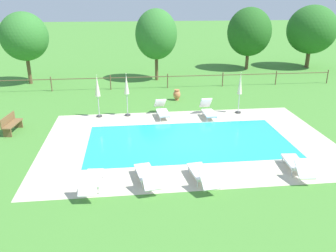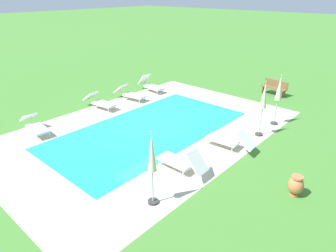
{
  "view_description": "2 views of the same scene",
  "coord_description": "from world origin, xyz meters",
  "px_view_note": "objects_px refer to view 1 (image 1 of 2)",
  "views": [
    {
      "loc": [
        -2.64,
        -14.6,
        6.35
      ],
      "look_at": [
        -0.89,
        0.5,
        0.6
      ],
      "focal_mm": 37.0,
      "sensor_mm": 36.0,
      "label": 1
    },
    {
      "loc": [
        8.59,
        8.81,
        5.79
      ],
      "look_at": [
        0.0,
        1.15,
        0.52
      ],
      "focal_mm": 31.99,
      "sensor_mm": 36.0,
      "label": 2
    }
  ],
  "objects_px": {
    "wooden_bench_lawn_side": "(11,123)",
    "patio_umbrella_closed_row_centre": "(127,87)",
    "patio_umbrella_closed_row_mid_west": "(97,89)",
    "tree_west_mid": "(312,30)",
    "sun_lounger_north_near_steps": "(208,110)",
    "sun_lounger_south_near_corner": "(147,174)",
    "terracotta_urn_near_fence": "(177,95)",
    "sun_lounger_north_far": "(162,110)",
    "sun_lounger_south_end": "(92,180)",
    "tree_far_west": "(24,37)",
    "sun_lounger_north_end": "(297,164)",
    "sun_lounger_north_mid": "(202,174)",
    "patio_umbrella_closed_row_west": "(240,87)",
    "tree_centre": "(156,34)",
    "tree_east_mid": "(249,32)"
  },
  "relations": [
    {
      "from": "sun_lounger_north_mid",
      "to": "patio_umbrella_closed_row_west",
      "type": "distance_m",
      "value": 8.49
    },
    {
      "from": "sun_lounger_north_end",
      "to": "terracotta_urn_near_fence",
      "type": "bearing_deg",
      "value": 107.31
    },
    {
      "from": "sun_lounger_north_near_steps",
      "to": "sun_lounger_south_near_corner",
      "type": "xyz_separation_m",
      "value": [
        -3.8,
        -6.9,
        -0.02
      ]
    },
    {
      "from": "terracotta_urn_near_fence",
      "to": "tree_east_mid",
      "type": "relative_size",
      "value": 0.13
    },
    {
      "from": "sun_lounger_north_far",
      "to": "tree_far_west",
      "type": "distance_m",
      "value": 13.18
    },
    {
      "from": "sun_lounger_north_end",
      "to": "patio_umbrella_closed_row_mid_west",
      "type": "distance_m",
      "value": 10.95
    },
    {
      "from": "patio_umbrella_closed_row_centre",
      "to": "tree_west_mid",
      "type": "distance_m",
      "value": 20.78
    },
    {
      "from": "patio_umbrella_closed_row_mid_west",
      "to": "tree_east_mid",
      "type": "height_order",
      "value": "tree_east_mid"
    },
    {
      "from": "sun_lounger_north_end",
      "to": "sun_lounger_north_mid",
      "type": "bearing_deg",
      "value": -174.66
    },
    {
      "from": "patio_umbrella_closed_row_west",
      "to": "patio_umbrella_closed_row_mid_west",
      "type": "distance_m",
      "value": 7.9
    },
    {
      "from": "patio_umbrella_closed_row_mid_west",
      "to": "tree_west_mid",
      "type": "xyz_separation_m",
      "value": [
        18.39,
        12.09,
        1.82
      ]
    },
    {
      "from": "sun_lounger_north_mid",
      "to": "patio_umbrella_closed_row_west",
      "type": "relative_size",
      "value": 0.87
    },
    {
      "from": "patio_umbrella_closed_row_mid_west",
      "to": "wooden_bench_lawn_side",
      "type": "height_order",
      "value": "patio_umbrella_closed_row_mid_west"
    },
    {
      "from": "sun_lounger_north_mid",
      "to": "patio_umbrella_closed_row_centre",
      "type": "xyz_separation_m",
      "value": [
        -2.61,
        7.8,
        1.27
      ]
    },
    {
      "from": "sun_lounger_north_far",
      "to": "patio_umbrella_closed_row_centre",
      "type": "height_order",
      "value": "patio_umbrella_closed_row_centre"
    },
    {
      "from": "sun_lounger_north_far",
      "to": "terracotta_urn_near_fence",
      "type": "relative_size",
      "value": 2.87
    },
    {
      "from": "sun_lounger_north_end",
      "to": "tree_centre",
      "type": "relative_size",
      "value": 0.38
    },
    {
      "from": "patio_umbrella_closed_row_mid_west",
      "to": "patio_umbrella_closed_row_centre",
      "type": "xyz_separation_m",
      "value": [
        1.57,
        0.01,
        0.02
      ]
    },
    {
      "from": "sun_lounger_north_mid",
      "to": "sun_lounger_north_end",
      "type": "relative_size",
      "value": 0.99
    },
    {
      "from": "sun_lounger_south_end",
      "to": "tree_centre",
      "type": "height_order",
      "value": "tree_centre"
    },
    {
      "from": "sun_lounger_north_end",
      "to": "patio_umbrella_closed_row_west",
      "type": "relative_size",
      "value": 0.88
    },
    {
      "from": "patio_umbrella_closed_row_west",
      "to": "terracotta_urn_near_fence",
      "type": "bearing_deg",
      "value": 136.44
    },
    {
      "from": "terracotta_urn_near_fence",
      "to": "tree_far_west",
      "type": "relative_size",
      "value": 0.13
    },
    {
      "from": "sun_lounger_north_end",
      "to": "tree_far_west",
      "type": "distance_m",
      "value": 21.25
    },
    {
      "from": "patio_umbrella_closed_row_centre",
      "to": "wooden_bench_lawn_side",
      "type": "distance_m",
      "value": 6.11
    },
    {
      "from": "wooden_bench_lawn_side",
      "to": "terracotta_urn_near_fence",
      "type": "xyz_separation_m",
      "value": [
        8.88,
        4.6,
        -0.09
      ]
    },
    {
      "from": "patio_umbrella_closed_row_centre",
      "to": "tree_far_west",
      "type": "xyz_separation_m",
      "value": [
        -7.35,
        8.48,
        1.88
      ]
    },
    {
      "from": "tree_east_mid",
      "to": "tree_far_west",
      "type": "bearing_deg",
      "value": -169.03
    },
    {
      "from": "terracotta_urn_near_fence",
      "to": "sun_lounger_south_near_corner",
      "type": "bearing_deg",
      "value": -103.74
    },
    {
      "from": "sun_lounger_north_near_steps",
      "to": "patio_umbrella_closed_row_west",
      "type": "bearing_deg",
      "value": 13.75
    },
    {
      "from": "sun_lounger_north_near_steps",
      "to": "sun_lounger_south_end",
      "type": "bearing_deg",
      "value": -128.76
    },
    {
      "from": "patio_umbrella_closed_row_mid_west",
      "to": "sun_lounger_north_far",
      "type": "bearing_deg",
      "value": -5.67
    },
    {
      "from": "sun_lounger_south_near_corner",
      "to": "terracotta_urn_near_fence",
      "type": "bearing_deg",
      "value": 76.26
    },
    {
      "from": "sun_lounger_south_near_corner",
      "to": "tree_far_west",
      "type": "distance_m",
      "value": 18.25
    },
    {
      "from": "sun_lounger_south_end",
      "to": "patio_umbrella_closed_row_centre",
      "type": "height_order",
      "value": "patio_umbrella_closed_row_centre"
    },
    {
      "from": "patio_umbrella_closed_row_west",
      "to": "tree_far_west",
      "type": "xyz_separation_m",
      "value": [
        -13.67,
        8.74,
        1.97
      ]
    },
    {
      "from": "sun_lounger_north_near_steps",
      "to": "sun_lounger_north_mid",
      "type": "relative_size",
      "value": 0.92
    },
    {
      "from": "sun_lounger_north_mid",
      "to": "patio_umbrella_closed_row_mid_west",
      "type": "distance_m",
      "value": 8.94
    },
    {
      "from": "terracotta_urn_near_fence",
      "to": "sun_lounger_north_mid",
      "type": "bearing_deg",
      "value": -93.05
    },
    {
      "from": "patio_umbrella_closed_row_mid_west",
      "to": "tree_west_mid",
      "type": "bearing_deg",
      "value": 33.33
    },
    {
      "from": "sun_lounger_north_end",
      "to": "tree_east_mid",
      "type": "xyz_separation_m",
      "value": [
        4.6,
        19.48,
        2.95
      ]
    },
    {
      "from": "sun_lounger_south_near_corner",
      "to": "tree_centre",
      "type": "bearing_deg",
      "value": 83.92
    },
    {
      "from": "patio_umbrella_closed_row_mid_west",
      "to": "tree_far_west",
      "type": "bearing_deg",
      "value": 124.21
    },
    {
      "from": "sun_lounger_north_mid",
      "to": "wooden_bench_lawn_side",
      "type": "distance_m",
      "value": 10.23
    },
    {
      "from": "tree_far_west",
      "to": "tree_east_mid",
      "type": "distance_m",
      "value": 18.64
    },
    {
      "from": "wooden_bench_lawn_side",
      "to": "sun_lounger_south_end",
      "type": "bearing_deg",
      "value": -53.54
    },
    {
      "from": "wooden_bench_lawn_side",
      "to": "patio_umbrella_closed_row_centre",
      "type": "bearing_deg",
      "value": 18.07
    },
    {
      "from": "patio_umbrella_closed_row_west",
      "to": "wooden_bench_lawn_side",
      "type": "xyz_separation_m",
      "value": [
        -12.03,
        -1.6,
        -1.08
      ]
    },
    {
      "from": "sun_lounger_north_far",
      "to": "tree_west_mid",
      "type": "xyz_separation_m",
      "value": [
        14.89,
        12.44,
        3.06
      ]
    },
    {
      "from": "patio_umbrella_closed_row_mid_west",
      "to": "wooden_bench_lawn_side",
      "type": "xyz_separation_m",
      "value": [
        -4.13,
        -1.85,
        -1.15
      ]
    }
  ]
}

